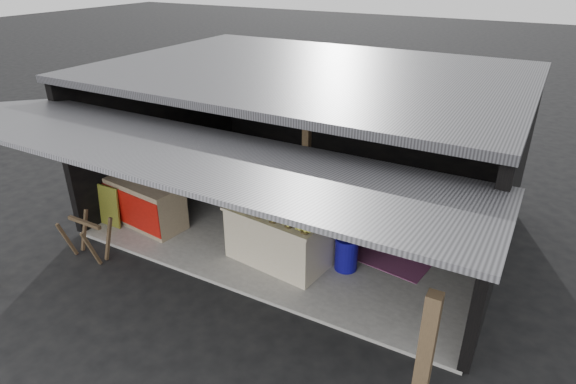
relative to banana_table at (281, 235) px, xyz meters
The scene contains 13 objects.
ground 1.24m from the banana_table, 103.27° to the right, with size 80.00×80.00×0.00m, color black.
concrete_slab 1.52m from the banana_table, 100.33° to the left, with size 7.00×5.00×0.06m, color gray.
shophouse 2.34m from the banana_table, 98.44° to the left, with size 7.40×7.29×3.02m.
banana_table is the anchor object (origin of this frame).
banana_pile 0.57m from the banana_table, ahead, with size 1.59×0.96×0.19m, color yellow, non-canonical shape.
white_crate 1.07m from the banana_table, 97.84° to the left, with size 0.92×0.68×0.96m.
neighbor_stall 2.87m from the banana_table, behind, with size 1.63×0.88×1.61m.
green_signboard 3.51m from the banana_table, behind, with size 0.54×0.04×0.81m, color black.
sawhorse 3.32m from the banana_table, 152.84° to the right, with size 0.75×0.65×0.73m.
water_barrel 1.13m from the banana_table, 14.10° to the left, with size 0.38×0.38×0.56m, color #0F0B7E.
plastic_chair 2.39m from the banana_table, 41.41° to the left, with size 0.50×0.50×0.97m.
magenta_rug 1.93m from the banana_table, 32.72° to the left, with size 1.50×1.00×0.01m, color #6C184C.
picture_frames 4.07m from the banana_table, 96.35° to the left, with size 1.62×0.04×0.46m.
Camera 1 is at (3.73, -4.91, 4.73)m, focal length 30.00 mm.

